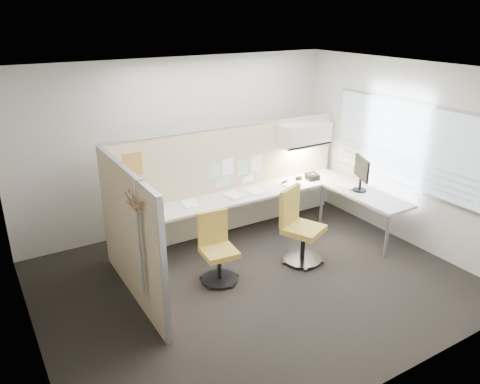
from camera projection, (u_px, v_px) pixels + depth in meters
floor at (253, 282)px, 6.40m from camera, size 5.50×4.50×0.01m
ceiling at (256, 72)px, 5.38m from camera, size 5.50×4.50×0.01m
wall_back at (181, 145)px, 7.69m from camera, size 5.50×0.02×2.80m
wall_front at (394, 262)px, 4.10m from camera, size 5.50×0.02×2.80m
wall_left at (19, 237)px, 4.57m from camera, size 0.02×4.50×2.80m
wall_right at (404, 153)px, 7.22m from camera, size 0.02×4.50×2.80m
window_pane at (404, 144)px, 7.15m from camera, size 0.01×2.80×1.30m
partition_back at (229, 180)px, 7.63m from camera, size 4.10×0.06×1.75m
partition_left at (130, 235)px, 5.76m from camera, size 0.06×2.20×1.75m
desk at (265, 201)px, 7.53m from camera, size 4.00×2.07×0.73m
overhead_bin at (305, 134)px, 7.88m from camera, size 0.90×0.36×0.38m
task_light_strip at (304, 146)px, 7.95m from camera, size 0.60×0.06×0.02m
pinned_papers at (235, 171)px, 7.58m from camera, size 1.01×0.00×0.47m
poster at (133, 165)px, 6.63m from camera, size 0.28×0.00×0.35m
chair_left at (217, 250)px, 6.31m from camera, size 0.50×0.51×0.95m
chair_right at (299, 228)px, 6.78m from camera, size 0.68×0.69×1.09m
monitor at (361, 172)px, 7.46m from camera, size 0.24×0.50×0.56m
phone at (312, 176)px, 8.08m from camera, size 0.22×0.21×0.12m
stapler at (285, 182)px, 7.87m from camera, size 0.14×0.09×0.05m
tape_dispenser at (299, 178)px, 8.06m from camera, size 0.11×0.09×0.06m
coat_hook at (135, 213)px, 5.08m from camera, size 0.18×0.46×1.38m
paper_stack_0 at (156, 213)px, 6.73m from camera, size 0.26×0.32×0.03m
paper_stack_1 at (190, 204)px, 7.04m from camera, size 0.27×0.33×0.02m
paper_stack_2 at (234, 196)px, 7.32m from camera, size 0.29×0.34×0.04m
paper_stack_3 at (255, 191)px, 7.55m from camera, size 0.26×0.32×0.01m
paper_stack_4 at (290, 185)px, 7.79m from camera, size 0.28×0.34×0.03m
paper_stack_5 at (347, 186)px, 7.75m from camera, size 0.25×0.32×0.02m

